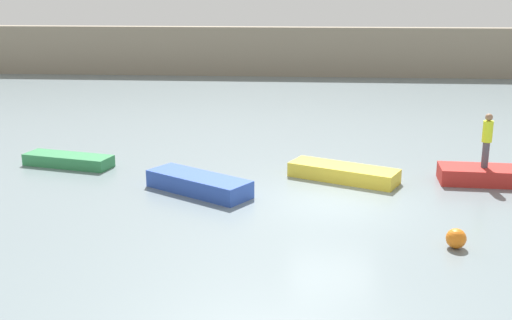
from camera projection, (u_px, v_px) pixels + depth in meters
The scene contains 8 objects.
ground_plane at pixel (334, 202), 18.94m from camera, with size 120.00×120.00×0.00m, color slate.
embankment_wall at pixel (318, 52), 45.39m from camera, with size 80.00×1.20×3.45m, color gray.
rowboat_green at pixel (68, 160), 22.72m from camera, with size 3.22×0.96×0.42m, color #2D7F47.
rowboat_blue at pixel (199, 184), 19.80m from camera, with size 3.48×1.15×0.54m, color #2B4CAD.
rowboat_yellow at pixel (343, 173), 21.06m from camera, with size 3.59×1.12×0.48m, color gold.
rowboat_red at pixel (483, 175), 20.73m from camera, with size 2.81×1.26×0.53m, color red.
person_hiviz_shirt at pixel (487, 138), 20.40m from camera, with size 0.32×0.32×1.77m.
mooring_buoy at pixel (456, 238), 15.55m from camera, with size 0.50×0.50×0.50m, color orange.
Camera 1 is at (-0.94, -18.08, 6.18)m, focal length 44.69 mm.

